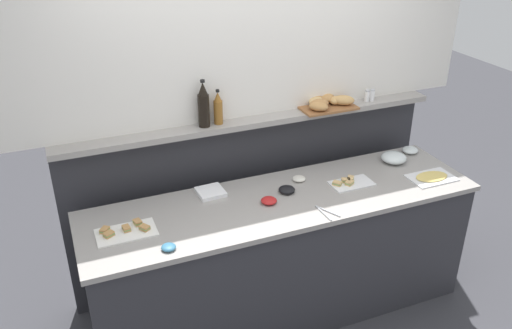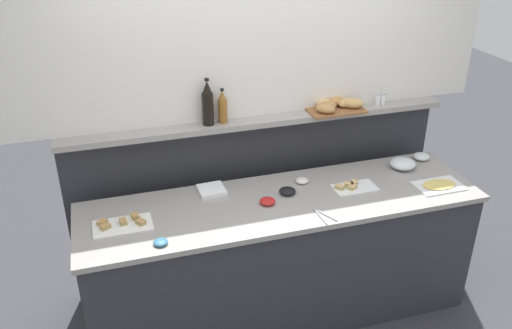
{
  "view_description": "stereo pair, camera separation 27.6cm",
  "coord_description": "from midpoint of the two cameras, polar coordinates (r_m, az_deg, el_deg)",
  "views": [
    {
      "loc": [
        -1.28,
        -2.66,
        2.67
      ],
      "look_at": [
        -0.15,
        0.1,
        1.15
      ],
      "focal_mm": 37.41,
      "sensor_mm": 36.0,
      "label": 1
    },
    {
      "loc": [
        -1.02,
        -2.75,
        2.67
      ],
      "look_at": [
        -0.15,
        0.1,
        1.15
      ],
      "focal_mm": 37.41,
      "sensor_mm": 36.0,
      "label": 2
    }
  ],
  "objects": [
    {
      "name": "ground_plane",
      "position": [
        4.4,
        1.77,
        -10.32
      ],
      "size": [
        12.0,
        12.0,
        0.0
      ],
      "primitive_type": "plane",
      "color": "#38383D"
    },
    {
      "name": "glass_bowl_large",
      "position": [
        3.96,
        17.34,
        0.02
      ],
      "size": [
        0.18,
        0.18,
        0.07
      ],
      "color": "silver",
      "rests_on": "buffet_counter"
    },
    {
      "name": "upper_wall_panel",
      "position": [
        3.53,
        2.47,
        15.28
      ],
      "size": [
        3.31,
        0.08,
        1.29
      ],
      "primitive_type": "cube",
      "color": "white",
      "rests_on": "back_ledge_unit"
    },
    {
      "name": "sandwich_platter_rear",
      "position": [
        3.61,
        12.49,
        -2.43
      ],
      "size": [
        0.29,
        0.16,
        0.04
      ],
      "color": "white",
      "rests_on": "buffet_counter"
    },
    {
      "name": "condiment_bowl_teal",
      "position": [
        3.37,
        3.59,
        -3.99
      ],
      "size": [
        0.1,
        0.1,
        0.04
      ],
      "primitive_type": "ellipsoid",
      "color": "red",
      "rests_on": "buffet_counter"
    },
    {
      "name": "bread_basket",
      "position": [
        3.82,
        10.45,
        6.27
      ],
      "size": [
        0.41,
        0.3,
        0.08
      ],
      "color": "brown",
      "rests_on": "back_ledge_unit"
    },
    {
      "name": "glass_bowl_medium",
      "position": [
        4.14,
        19.1,
        0.75
      ],
      "size": [
        0.12,
        0.12,
        0.05
      ],
      "color": "silver",
      "rests_on": "buffet_counter"
    },
    {
      "name": "condiment_bowl_cream",
      "position": [
        3.02,
        -7.59,
        -8.31
      ],
      "size": [
        0.08,
        0.08,
        0.03
      ],
      "primitive_type": "ellipsoid",
      "color": "teal",
      "rests_on": "buffet_counter"
    },
    {
      "name": "salt_shaker",
      "position": [
        3.98,
        14.88,
        6.72
      ],
      "size": [
        0.03,
        0.03,
        0.09
      ],
      "color": "white",
      "rests_on": "back_ledge_unit"
    },
    {
      "name": "pepper_shaker",
      "position": [
        4.0,
        15.42,
        6.76
      ],
      "size": [
        0.03,
        0.03,
        0.09
      ],
      "color": "white",
      "rests_on": "back_ledge_unit"
    },
    {
      "name": "cold_cuts_platter",
      "position": [
        3.81,
        20.97,
        -2.13
      ],
      "size": [
        0.32,
        0.21,
        0.02
      ],
      "color": "white",
      "rests_on": "buffet_counter"
    },
    {
      "name": "napkin_stack",
      "position": [
        3.5,
        -2.53,
        -2.78
      ],
      "size": [
        0.18,
        0.18,
        0.03
      ],
      "primitive_type": "cube",
      "rotation": [
        0.0,
        0.0,
        0.05
      ],
      "color": "white",
      "rests_on": "buffet_counter"
    },
    {
      "name": "wine_bottle_dark",
      "position": [
        3.48,
        -2.92,
        6.43
      ],
      "size": [
        0.08,
        0.08,
        0.32
      ],
      "color": "black",
      "rests_on": "back_ledge_unit"
    },
    {
      "name": "sandwich_platter_side",
      "position": [
        3.22,
        -11.73,
        -6.36
      ],
      "size": [
        0.34,
        0.2,
        0.04
      ],
      "color": "white",
      "rests_on": "buffet_counter"
    },
    {
      "name": "buffet_counter",
      "position": [
        3.68,
        4.9,
        -10.0
      ],
      "size": [
        2.59,
        0.71,
        0.92
      ],
      "color": "#2D2D33",
      "rests_on": "ground_plane"
    },
    {
      "name": "serving_tongs",
      "position": [
        3.29,
        9.52,
        -5.42
      ],
      "size": [
        0.09,
        0.19,
        0.01
      ],
      "color": "#B7BABF",
      "rests_on": "buffet_counter"
    },
    {
      "name": "condiment_bowl_dark",
      "position": [
        3.63,
        7.11,
        -1.77
      ],
      "size": [
        0.09,
        0.09,
        0.03
      ],
      "primitive_type": "ellipsoid",
      "color": "silver",
      "rests_on": "buffet_counter"
    },
    {
      "name": "back_ledge_unit",
      "position": [
        3.97,
        2.23,
        -3.02
      ],
      "size": [
        2.71,
        0.22,
        1.31
      ],
      "color": "#2D2D33",
      "rests_on": "ground_plane"
    },
    {
      "name": "vinegar_bottle_amber",
      "position": [
        3.52,
        -1.35,
        6.08
      ],
      "size": [
        0.06,
        0.06,
        0.24
      ],
      "color": "#8E5B23",
      "rests_on": "back_ledge_unit"
    },
    {
      "name": "condiment_bowl_red",
      "position": [
        3.48,
        5.66,
        -2.89
      ],
      "size": [
        0.11,
        0.11,
        0.04
      ],
      "primitive_type": "ellipsoid",
      "color": "black",
      "rests_on": "buffet_counter"
    }
  ]
}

